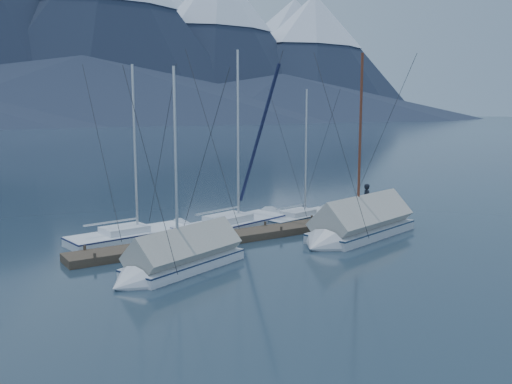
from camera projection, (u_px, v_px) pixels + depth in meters
ground at (280, 245)px, 24.50m from camera, size 1000.00×1000.00×0.00m
dock at (256, 235)px, 26.14m from camera, size 18.00×1.50×0.54m
mooring_posts at (247, 231)px, 25.84m from camera, size 15.12×1.52×0.35m
sailboat_open_left at (147, 234)px, 25.99m from camera, size 6.96×3.03×8.95m
sailboat_open_mid at (245, 223)px, 28.52m from camera, size 7.81×3.99×9.94m
sailboat_open_right at (310, 216)px, 30.51m from camera, size 6.20×2.93×7.92m
sailboat_covered_near at (356, 228)px, 25.95m from camera, size 7.75×4.00×9.65m
sailboat_covered_far at (176, 261)px, 20.46m from camera, size 6.24×3.72×8.41m
person at (367, 199)px, 29.76m from camera, size 0.60×0.73×1.73m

